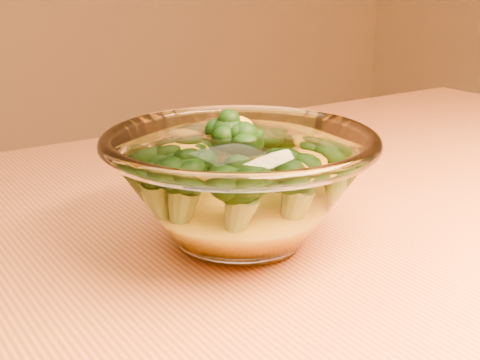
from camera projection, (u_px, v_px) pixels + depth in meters
name	position (u px, v px, depth m)	size (l,w,h in m)	color
table	(325.00, 343.00, 0.57)	(1.20, 0.80, 0.75)	#C7663B
glass_bowl	(240.00, 186.00, 0.51)	(0.21, 0.21, 0.09)	white
cheese_sauce	(240.00, 210.00, 0.51)	(0.12, 0.12, 0.03)	yellow
broccoli_heap	(231.00, 167.00, 0.51)	(0.14, 0.14, 0.07)	black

